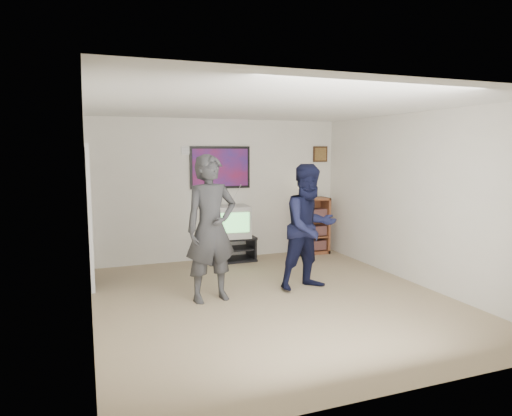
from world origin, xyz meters
TOP-DOWN VIEW (x-y plane):
  - room_shell at (0.00, 0.35)m, footprint 4.51×5.00m
  - media_stand at (0.09, 2.23)m, footprint 0.88×0.50m
  - crt_television at (0.10, 2.23)m, footprint 0.70×0.61m
  - bookshelf at (1.72, 2.28)m, footprint 0.65×0.37m
  - table_lamp at (1.57, 2.29)m, footprint 0.23×0.23m
  - person_tall at (-0.76, 0.29)m, footprint 0.76×0.55m
  - person_short at (0.67, 0.30)m, footprint 0.95×0.79m
  - controller_left at (-0.76, 0.52)m, footprint 0.05×0.11m
  - controller_right at (0.69, 0.48)m, footprint 0.04×0.13m
  - poster at (0.00, 2.48)m, footprint 1.10×0.03m
  - air_vent at (-0.55, 2.48)m, footprint 0.28×0.02m
  - small_picture at (2.00, 2.48)m, footprint 0.30×0.03m
  - doorway at (-2.23, 1.60)m, footprint 0.03×0.85m

SIDE VIEW (x-z plane):
  - media_stand at x=0.09m, z-range 0.00..0.43m
  - bookshelf at x=1.72m, z-range 0.00..1.06m
  - crt_television at x=0.10m, z-range 0.43..0.99m
  - person_short at x=0.67m, z-range 0.00..1.77m
  - person_tall at x=-0.76m, z-range 0.00..1.91m
  - controller_right at x=0.69m, z-range 0.98..1.01m
  - doorway at x=-2.23m, z-range 0.00..2.00m
  - table_lamp at x=1.57m, z-range 1.06..1.43m
  - room_shell at x=0.00m, z-range 0.00..2.50m
  - controller_left at x=-0.76m, z-range 1.24..1.27m
  - poster at x=0.00m, z-range 1.27..2.02m
  - small_picture at x=2.00m, z-range 1.73..2.03m
  - air_vent at x=-0.55m, z-range 1.88..2.02m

